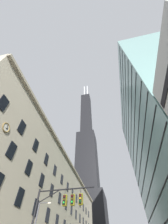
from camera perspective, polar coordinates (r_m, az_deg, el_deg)
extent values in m
cube|color=#BCAF93|center=(47.21, -15.94, -34.28)|extent=(13.68, 73.10, 24.33)
cube|color=tan|center=(48.62, -4.81, -21.53)|extent=(0.70, 73.10, 0.60)
cube|color=black|center=(23.92, -24.94, -29.16)|extent=(0.14, 1.40, 2.20)
cube|color=black|center=(28.04, -19.23, -33.08)|extent=(0.14, 1.40, 2.20)
cube|color=black|center=(32.41, -14.70, -35.80)|extent=(0.14, 1.40, 2.20)
cube|color=black|center=(36.94, -11.05, -37.74)|extent=(0.14, 1.40, 2.20)
cube|color=black|center=(21.90, -27.67, -13.77)|extent=(0.14, 1.40, 2.20)
cube|color=black|center=(25.37, -21.75, -20.45)|extent=(0.14, 1.40, 2.20)
cube|color=black|center=(29.29, -16.99, -25.30)|extent=(0.14, 1.40, 2.20)
cube|color=black|center=(33.49, -13.14, -28.86)|extent=(0.14, 1.40, 2.20)
cube|color=black|center=(37.89, -9.98, -31.53)|extent=(0.14, 1.40, 2.20)
cube|color=black|center=(42.43, -7.36, -33.59)|extent=(0.14, 1.40, 2.20)
cube|color=black|center=(47.05, -5.16, -35.20)|extent=(0.14, 1.40, 2.20)
cube|color=black|center=(51.75, -3.29, -36.49)|extent=(0.14, 1.40, 2.20)
cube|color=black|center=(56.50, -1.69, -37.54)|extent=(0.14, 1.40, 2.20)
cube|color=black|center=(61.29, -0.30, -38.41)|extent=(0.14, 1.40, 2.20)
cube|color=black|center=(21.73, -30.30, 3.24)|extent=(0.14, 1.40, 2.20)
cube|color=black|center=(24.21, -24.20, -5.74)|extent=(0.14, 1.40, 2.20)
cube|color=black|center=(27.39, -19.25, -12.81)|extent=(0.14, 1.40, 2.20)
cube|color=black|center=(31.06, -15.21, -18.25)|extent=(0.14, 1.40, 2.20)
cube|color=black|center=(35.05, -11.88, -22.43)|extent=(0.14, 1.40, 2.20)
cube|color=black|center=(39.28, -9.10, -25.69)|extent=(0.14, 1.40, 2.20)
cube|color=black|center=(43.67, -6.76, -28.27)|extent=(0.14, 1.40, 2.20)
cube|color=black|center=(48.18, -4.77, -30.34)|extent=(0.14, 1.40, 2.20)
cube|color=black|center=(52.77, -3.06, -32.02)|extent=(0.14, 1.40, 2.20)
cube|color=black|center=(57.44, -1.58, -33.42)|extent=(0.14, 1.40, 2.20)
cube|color=black|center=(62.16, -0.28, -34.59)|extent=(0.14, 1.40, 2.20)
cube|color=black|center=(66.91, 0.86, -35.59)|extent=(0.14, 1.40, 2.20)
cube|color=black|center=(71.71, 1.88, -36.44)|extent=(0.14, 1.40, 2.20)
torus|color=olive|center=(21.27, -29.35, -5.56)|extent=(0.12, 1.33, 1.33)
cylinder|color=silver|center=(21.30, -29.43, -5.57)|extent=(0.05, 1.15, 1.15)
cube|color=black|center=(21.30, -29.15, -5.92)|extent=(0.03, 0.34, 0.20)
cube|color=black|center=(21.44, -28.89, -5.47)|extent=(0.03, 0.37, 0.43)
cube|color=black|center=(128.44, 1.25, -19.41)|extent=(17.41, 17.41, 53.87)
cube|color=black|center=(166.46, 0.91, -0.84)|extent=(11.20, 11.20, 67.34)
cylinder|color=silver|center=(205.15, 0.13, 8.25)|extent=(1.20, 1.20, 29.73)
cylinder|color=silver|center=(204.68, 1.37, 8.47)|extent=(1.20, 1.20, 29.73)
cube|color=gray|center=(51.08, 30.78, -10.22)|extent=(17.50, 47.63, 56.10)
cube|color=black|center=(41.56, 30.20, -34.92)|extent=(0.12, 46.63, 0.24)
cube|color=black|center=(42.34, 27.85, -29.94)|extent=(0.12, 46.63, 0.24)
cube|color=black|center=(43.48, 25.81, -25.15)|extent=(0.12, 46.63, 0.24)
cube|color=black|center=(44.95, 24.04, -20.61)|extent=(0.12, 46.63, 0.24)
cube|color=black|center=(46.71, 22.48, -16.37)|extent=(0.12, 46.63, 0.24)
cube|color=black|center=(48.74, 21.10, -12.45)|extent=(0.12, 46.63, 0.24)
cube|color=black|center=(51.01, 19.88, -8.85)|extent=(0.12, 46.63, 0.24)
cube|color=black|center=(53.47, 18.78, -5.57)|extent=(0.12, 46.63, 0.24)
cube|color=black|center=(56.12, 17.80, -2.59)|extent=(0.12, 46.63, 0.24)
cube|color=black|center=(58.91, 16.91, 0.12)|extent=(0.12, 46.63, 0.24)
cube|color=black|center=(61.84, 16.10, 2.57)|extent=(0.12, 46.63, 0.24)
cube|color=black|center=(64.89, 15.37, 4.80)|extent=(0.12, 46.63, 0.24)
cylinder|color=black|center=(18.03, -7.40, -29.00)|extent=(6.45, 0.14, 0.14)
cylinder|color=black|center=(18.54, -14.23, -30.64)|extent=(2.66, 0.10, 1.35)
cylinder|color=black|center=(17.96, -7.79, -29.91)|extent=(0.04, 0.04, 0.60)
cube|color=black|center=(17.74, -8.08, -32.19)|extent=(0.30, 0.30, 0.90)
cube|color=olive|center=(17.90, -7.88, -32.35)|extent=(0.40, 0.40, 1.04)
sphere|color=#450808|center=(17.67, -8.15, -31.17)|extent=(0.20, 0.20, 0.20)
sphere|color=#4B3A08|center=(17.60, -8.26, -32.04)|extent=(0.20, 0.20, 0.20)
sphere|color=green|center=(17.52, -8.38, -32.92)|extent=(0.20, 0.20, 0.20)
cylinder|color=black|center=(17.70, -4.64, -29.86)|extent=(0.04, 0.04, 0.60)
cube|color=black|center=(17.48, -4.82, -32.19)|extent=(0.30, 0.30, 0.90)
cube|color=olive|center=(17.63, -4.64, -32.35)|extent=(0.40, 0.40, 1.04)
sphere|color=#450808|center=(17.41, -4.92, -31.16)|extent=(0.20, 0.20, 0.20)
sphere|color=#4B3A08|center=(17.33, -4.99, -32.04)|extent=(0.20, 0.20, 0.20)
sphere|color=green|center=(17.25, -5.06, -32.93)|extent=(0.20, 0.20, 0.20)
cylinder|color=black|center=(17.48, -1.42, -29.74)|extent=(0.04, 0.04, 0.60)
cube|color=black|center=(17.25, -1.47, -32.10)|extent=(0.30, 0.30, 0.90)
cube|color=olive|center=(17.41, -1.32, -32.25)|extent=(0.40, 0.40, 1.04)
sphere|color=#450808|center=(17.19, -1.60, -31.05)|extent=(0.20, 0.20, 0.20)
sphere|color=yellow|center=(17.11, -1.62, -31.95)|extent=(0.20, 0.20, 0.20)
sphere|color=#083D10|center=(17.03, -1.64, -32.85)|extent=(0.20, 0.20, 0.20)
cylinder|color=#47474C|center=(23.71, -15.97, -32.27)|extent=(1.48, 0.10, 0.10)
ellipsoid|color=#EFE5C6|center=(23.38, -14.09, -32.63)|extent=(0.56, 0.32, 0.24)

